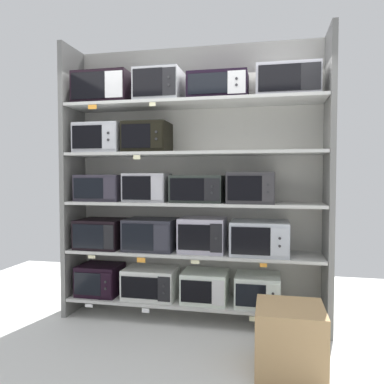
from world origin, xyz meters
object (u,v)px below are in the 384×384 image
Objects in this scene: microwave_1 at (151,283)px; microwave_4 at (102,233)px; microwave_10 at (198,189)px; microwave_17 at (288,82)px; microwave_5 at (151,234)px; microwave_7 at (260,238)px; microwave_3 at (258,290)px; microwave_8 at (101,188)px; microwave_16 at (218,87)px; shipping_carton at (290,338)px; microwave_0 at (100,279)px; microwave_13 at (147,138)px; microwave_2 at (205,286)px; microwave_6 at (203,235)px; microwave_11 at (251,188)px; microwave_14 at (105,90)px; microwave_12 at (101,139)px; microwave_15 at (160,87)px; microwave_9 at (147,187)px.

microwave_4 is at bearing -179.96° from microwave_1.
microwave_17 is at bearing 0.00° from microwave_10.
microwave_7 is (1.10, 0.00, 0.00)m from microwave_5.
microwave_3 is 0.84× the size of microwave_10.
microwave_17 reaches higher than microwave_5.
microwave_16 reaches higher than microwave_8.
shipping_carton is (0.66, -0.82, -2.07)m from microwave_16.
microwave_5 is (0.56, -0.00, 0.50)m from microwave_0.
microwave_0 reaches higher than shipping_carton.
microwave_3 is 0.78× the size of microwave_7.
microwave_8 is (-0.54, 0.00, 0.47)m from microwave_5.
microwave_4 is 0.91× the size of microwave_10.
microwave_16 is (0.72, 0.00, 0.47)m from microwave_13.
microwave_3 is 0.74× the size of microwave_17.
microwave_2 is 2.13m from microwave_17.
microwave_10 is (-0.05, -0.00, 0.46)m from microwave_6.
microwave_16 is (-0.32, 0.00, 0.97)m from microwave_11.
microwave_14 is 1.18m from microwave_16.
microwave_5 is at bearing -179.98° from microwave_16.
microwave_4 reaches higher than microwave_2.
microwave_5 is 1.12× the size of microwave_6.
microwave_10 is at bearing -180.00° from microwave_7.
microwave_10 is 1.14m from microwave_12.
microwave_3 is at bearing 107.78° from shipping_carton.
microwave_15 is at bearing -0.01° from microwave_14.
microwave_11 is at bearing 0.00° from microwave_4.
microwave_12 is (0.01, -0.00, 0.51)m from microwave_8.
microwave_13 reaches higher than microwave_2.
shipping_carton is at bearing -31.29° from microwave_1.
microwave_0 is at bearing 179.97° from microwave_15.
microwave_0 is at bearing 179.79° from microwave_14.
microwave_13 is at bearing 180.00° from microwave_11.
microwave_14 is at bearing 180.00° from microwave_9.
microwave_11 is at bearing -0.00° from microwave_12.
microwave_3 is at bearing 0.02° from microwave_9.
microwave_9 is (-0.60, -0.00, 0.98)m from microwave_2.
microwave_8 is at bearing -0.18° from microwave_0.
microwave_3 is (0.52, -0.00, -0.00)m from microwave_2.
microwave_4 is 1.12m from microwave_13.
microwave_2 is 1.61m from microwave_13.
microwave_13 reaches higher than microwave_8.
microwave_1 is 0.93× the size of microwave_14.
shipping_carton is (1.35, -0.82, -0.11)m from microwave_1.
microwave_16 is at bearing 0.01° from microwave_13.
microwave_5 is at bearing -0.22° from microwave_13.
microwave_15 is 0.90× the size of shipping_carton.
microwave_7 is at bearing -0.00° from microwave_12.
microwave_15 reaches higher than microwave_0.
microwave_14 is at bearing -0.23° from microwave_12.
microwave_16 is (1.18, 0.00, -0.03)m from microwave_14.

